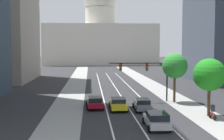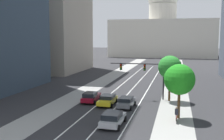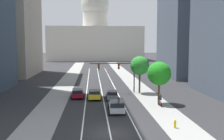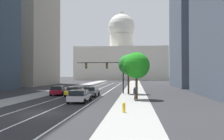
{
  "view_description": "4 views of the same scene",
  "coord_description": "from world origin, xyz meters",
  "px_view_note": "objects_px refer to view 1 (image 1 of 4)",
  "views": [
    {
      "loc": [
        -4.71,
        -18.89,
        7.36
      ],
      "look_at": [
        -0.78,
        34.74,
        3.46
      ],
      "focal_mm": 47.9,
      "sensor_mm": 36.0,
      "label": 1
    },
    {
      "loc": [
        7.84,
        -19.04,
        9.17
      ],
      "look_at": [
        -2.01,
        21.6,
        4.26
      ],
      "focal_mm": 43.53,
      "sensor_mm": 36.0,
      "label": 2
    },
    {
      "loc": [
        -1.69,
        -25.24,
        8.85
      ],
      "look_at": [
        2.39,
        28.91,
        3.42
      ],
      "focal_mm": 41.81,
      "sensor_mm": 36.0,
      "label": 3
    },
    {
      "loc": [
        7.99,
        -20.59,
        3.42
      ],
      "look_at": [
        2.91,
        32.43,
        4.22
      ],
      "focal_mm": 39.42,
      "sensor_mm": 36.0,
      "label": 4
    }
  ],
  "objects_px": {
    "car_yellow": "(118,104)",
    "car_gray": "(142,104)",
    "cyclist": "(213,111)",
    "traffic_signal_mast": "(148,71)",
    "street_tree_near_right": "(175,66)",
    "car_silver": "(157,120)",
    "car_crimson": "(95,102)",
    "capitol_building": "(100,37)",
    "street_tree_far_right": "(209,75)"
  },
  "relations": [
    {
      "from": "street_tree_far_right",
      "to": "cyclist",
      "type": "bearing_deg",
      "value": -98.08
    },
    {
      "from": "street_tree_near_right",
      "to": "car_crimson",
      "type": "bearing_deg",
      "value": -162.92
    },
    {
      "from": "car_yellow",
      "to": "street_tree_far_right",
      "type": "xyz_separation_m",
      "value": [
        9.52,
        -4.14,
        3.77
      ]
    },
    {
      "from": "cyclist",
      "to": "street_tree_near_right",
      "type": "xyz_separation_m",
      "value": [
        -1.09,
        10.27,
        4.09
      ]
    },
    {
      "from": "car_gray",
      "to": "cyclist",
      "type": "xyz_separation_m",
      "value": [
        6.5,
        -4.94,
        0.08
      ]
    },
    {
      "from": "car_crimson",
      "to": "cyclist",
      "type": "distance_m",
      "value": 13.91
    },
    {
      "from": "car_silver",
      "to": "car_gray",
      "type": "bearing_deg",
      "value": 1.35
    },
    {
      "from": "car_gray",
      "to": "street_tree_near_right",
      "type": "distance_m",
      "value": 8.67
    },
    {
      "from": "car_silver",
      "to": "car_crimson",
      "type": "bearing_deg",
      "value": 31.19
    },
    {
      "from": "capitol_building",
      "to": "car_silver",
      "type": "bearing_deg",
      "value": -89.29
    },
    {
      "from": "car_silver",
      "to": "street_tree_near_right",
      "type": "xyz_separation_m",
      "value": [
        5.41,
        13.1,
        4.15
      ]
    },
    {
      "from": "capitol_building",
      "to": "car_gray",
      "type": "xyz_separation_m",
      "value": [
        1.39,
        -104.48,
        -11.65
      ]
    },
    {
      "from": "car_yellow",
      "to": "cyclist",
      "type": "height_order",
      "value": "cyclist"
    },
    {
      "from": "car_yellow",
      "to": "traffic_signal_mast",
      "type": "distance_m",
      "value": 7.7
    },
    {
      "from": "car_yellow",
      "to": "street_tree_near_right",
      "type": "xyz_separation_m",
      "value": [
        8.2,
        4.55,
        4.2
      ]
    },
    {
      "from": "traffic_signal_mast",
      "to": "cyclist",
      "type": "height_order",
      "value": "traffic_signal_mast"
    },
    {
      "from": "car_crimson",
      "to": "traffic_signal_mast",
      "type": "bearing_deg",
      "value": -64.88
    },
    {
      "from": "car_crimson",
      "to": "street_tree_near_right",
      "type": "relative_size",
      "value": 0.72
    },
    {
      "from": "car_yellow",
      "to": "car_gray",
      "type": "height_order",
      "value": "car_gray"
    },
    {
      "from": "car_yellow",
      "to": "cyclist",
      "type": "relative_size",
      "value": 2.62
    },
    {
      "from": "traffic_signal_mast",
      "to": "car_silver",
      "type": "bearing_deg",
      "value": -97.59
    },
    {
      "from": "capitol_building",
      "to": "cyclist",
      "type": "distance_m",
      "value": 110.31
    },
    {
      "from": "car_yellow",
      "to": "street_tree_near_right",
      "type": "bearing_deg",
      "value": -60.58
    },
    {
      "from": "street_tree_near_right",
      "to": "traffic_signal_mast",
      "type": "bearing_deg",
      "value": 171.54
    },
    {
      "from": "traffic_signal_mast",
      "to": "car_yellow",
      "type": "bearing_deg",
      "value": -132.21
    },
    {
      "from": "car_silver",
      "to": "street_tree_near_right",
      "type": "height_order",
      "value": "street_tree_near_right"
    },
    {
      "from": "car_silver",
      "to": "car_yellow",
      "type": "relative_size",
      "value": 1.01
    },
    {
      "from": "car_silver",
      "to": "street_tree_far_right",
      "type": "height_order",
      "value": "street_tree_far_right"
    },
    {
      "from": "car_gray",
      "to": "cyclist",
      "type": "relative_size",
      "value": 2.45
    },
    {
      "from": "car_gray",
      "to": "cyclist",
      "type": "distance_m",
      "value": 8.16
    },
    {
      "from": "car_crimson",
      "to": "car_silver",
      "type": "bearing_deg",
      "value": -152.91
    },
    {
      "from": "capitol_building",
      "to": "car_yellow",
      "type": "height_order",
      "value": "capitol_building"
    },
    {
      "from": "traffic_signal_mast",
      "to": "street_tree_far_right",
      "type": "relative_size",
      "value": 1.3
    },
    {
      "from": "capitol_building",
      "to": "car_gray",
      "type": "height_order",
      "value": "capitol_building"
    },
    {
      "from": "traffic_signal_mast",
      "to": "cyclist",
      "type": "xyz_separation_m",
      "value": [
        4.68,
        -10.8,
        -3.39
      ]
    },
    {
      "from": "car_yellow",
      "to": "car_gray",
      "type": "bearing_deg",
      "value": -105.28
    },
    {
      "from": "traffic_signal_mast",
      "to": "street_tree_far_right",
      "type": "xyz_separation_m",
      "value": [
        4.91,
        -9.23,
        0.26
      ]
    },
    {
      "from": "cyclist",
      "to": "street_tree_near_right",
      "type": "bearing_deg",
      "value": 2.5
    },
    {
      "from": "car_crimson",
      "to": "car_gray",
      "type": "height_order",
      "value": "car_crimson"
    },
    {
      "from": "cyclist",
      "to": "street_tree_far_right",
      "type": "height_order",
      "value": "street_tree_far_right"
    },
    {
      "from": "car_silver",
      "to": "capitol_building",
      "type": "bearing_deg",
      "value": 2.06
    },
    {
      "from": "car_crimson",
      "to": "traffic_signal_mast",
      "type": "xyz_separation_m",
      "value": [
        7.4,
        3.91,
        3.48
      ]
    },
    {
      "from": "capitol_building",
      "to": "street_tree_near_right",
      "type": "relative_size",
      "value": 7.5
    },
    {
      "from": "street_tree_far_right",
      "to": "street_tree_near_right",
      "type": "bearing_deg",
      "value": 98.59
    },
    {
      "from": "traffic_signal_mast",
      "to": "street_tree_near_right",
      "type": "distance_m",
      "value": 3.7
    },
    {
      "from": "traffic_signal_mast",
      "to": "cyclist",
      "type": "relative_size",
      "value": 4.76
    },
    {
      "from": "car_gray",
      "to": "street_tree_far_right",
      "type": "distance_m",
      "value": 8.39
    },
    {
      "from": "car_gray",
      "to": "traffic_signal_mast",
      "type": "relative_size",
      "value": 0.52
    },
    {
      "from": "car_yellow",
      "to": "capitol_building",
      "type": "bearing_deg",
      "value": -0.36
    },
    {
      "from": "car_silver",
      "to": "car_crimson",
      "type": "height_order",
      "value": "car_silver"
    }
  ]
}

